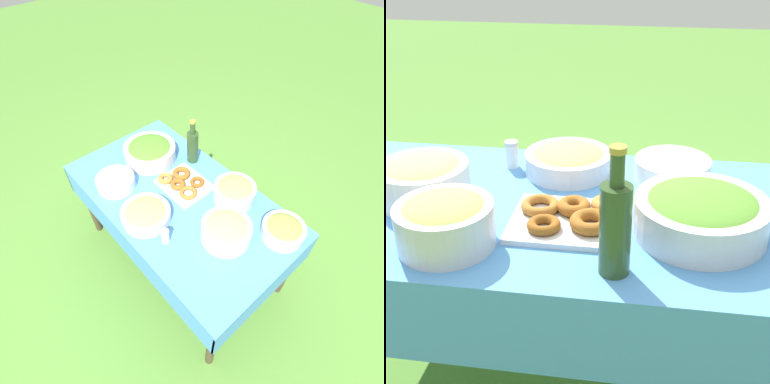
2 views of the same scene
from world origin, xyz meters
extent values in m
plane|color=#568C38|center=(0.00, 0.00, 0.00)|extent=(14.00, 14.00, 0.00)
cube|color=#4C8CD1|center=(0.00, 0.00, 0.70)|extent=(1.46, 0.81, 0.02)
cube|color=#4C8CD1|center=(0.00, -0.40, 0.58)|extent=(1.46, 0.01, 0.22)
cube|color=#4C8CD1|center=(0.00, 0.40, 0.58)|extent=(1.46, 0.01, 0.22)
cube|color=#4C8CD1|center=(-0.72, 0.00, 0.58)|extent=(0.01, 0.81, 0.22)
cube|color=#4C8CD1|center=(0.72, 0.00, 0.58)|extent=(0.01, 0.81, 0.22)
cylinder|color=#473828|center=(-0.67, -0.34, 0.34)|extent=(0.05, 0.05, 0.69)
cylinder|color=#473828|center=(0.67, -0.34, 0.34)|extent=(0.05, 0.05, 0.69)
cylinder|color=#473828|center=(-0.67, 0.34, 0.34)|extent=(0.05, 0.05, 0.69)
cylinder|color=#473828|center=(0.67, 0.34, 0.34)|extent=(0.05, 0.05, 0.69)
cylinder|color=silver|center=(-0.40, 0.09, 0.76)|extent=(0.35, 0.35, 0.10)
ellipsoid|color=#51892D|center=(-0.40, 0.09, 0.80)|extent=(0.31, 0.31, 0.07)
cylinder|color=white|center=(0.39, 0.01, 0.77)|extent=(0.27, 0.27, 0.11)
ellipsoid|color=tan|center=(0.39, 0.01, 0.81)|extent=(0.24, 0.24, 0.07)
cube|color=silver|center=(-0.05, 0.09, 0.72)|extent=(0.30, 0.26, 0.02)
torus|color=brown|center=(0.00, 0.15, 0.74)|extent=(0.11, 0.11, 0.03)
torus|color=#93561E|center=(-0.06, 0.05, 0.75)|extent=(0.13, 0.13, 0.03)
torus|color=#93561E|center=(-0.12, 0.13, 0.75)|extent=(0.15, 0.15, 0.03)
torus|color=#A36628|center=(0.03, 0.05, 0.74)|extent=(0.15, 0.15, 0.03)
torus|color=#B27533|center=(-0.16, 0.02, 0.74)|extent=(0.13, 0.13, 0.03)
cylinder|color=white|center=(-0.33, -0.23, 0.72)|extent=(0.24, 0.24, 0.01)
cylinder|color=white|center=(-0.33, -0.23, 0.73)|extent=(0.24, 0.24, 0.01)
cylinder|color=white|center=(-0.33, -0.23, 0.74)|extent=(0.24, 0.24, 0.01)
cylinder|color=white|center=(-0.33, -0.23, 0.75)|extent=(0.24, 0.24, 0.01)
cylinder|color=white|center=(-0.33, -0.23, 0.77)|extent=(0.24, 0.24, 0.01)
cylinder|color=white|center=(-0.33, -0.23, 0.78)|extent=(0.24, 0.24, 0.01)
cylinder|color=#2D4723|center=(-0.20, 0.29, 0.83)|extent=(0.07, 0.07, 0.22)
cylinder|color=#2D4723|center=(-0.20, 0.29, 0.98)|extent=(0.03, 0.03, 0.08)
cylinder|color=#A58C33|center=(-0.20, 0.29, 1.02)|extent=(0.04, 0.04, 0.02)
cylinder|color=silver|center=(0.00, -0.24, 0.75)|extent=(0.28, 0.28, 0.07)
ellipsoid|color=tan|center=(0.00, -0.24, 0.77)|extent=(0.25, 0.25, 0.06)
cylinder|color=silver|center=(0.23, 0.24, 0.77)|extent=(0.25, 0.25, 0.11)
ellipsoid|color=#ADCC59|center=(0.23, 0.24, 0.81)|extent=(0.22, 0.22, 0.07)
cylinder|color=silver|center=(0.59, 0.25, 0.75)|extent=(0.23, 0.23, 0.08)
ellipsoid|color=olive|center=(0.59, 0.25, 0.78)|extent=(0.21, 0.21, 0.07)
cylinder|color=white|center=(0.19, -0.25, 0.75)|extent=(0.04, 0.04, 0.08)
cylinder|color=silver|center=(0.19, -0.25, 0.80)|extent=(0.05, 0.05, 0.01)
camera|label=1|loc=(0.95, -0.73, 2.10)|focal=28.00mm
camera|label=2|loc=(-0.27, 1.33, 1.46)|focal=50.00mm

